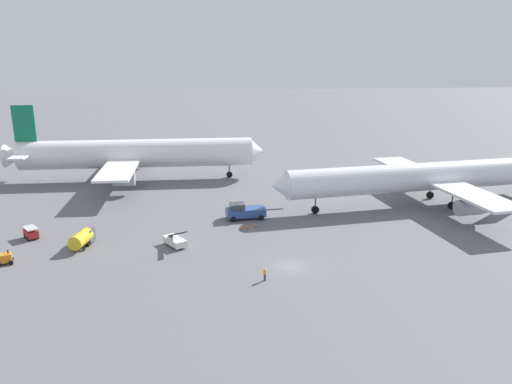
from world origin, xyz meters
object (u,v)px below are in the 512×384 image
ground_crew_marshaller_foreground (265,274)px  airliner_at_gate_left (136,154)px  gse_baggage_cart_trailing (31,233)px  traffic_cone_nose_left (241,227)px  gse_belt_loader_portside (175,241)px  traffic_cone_wingtip_port (247,227)px  gse_gpu_cart_small (4,258)px  pushback_tug (245,211)px  traffic_cone_nose_right (256,225)px  airliner_being_pushed (428,177)px  gse_fuel_bowser_stubby (83,238)px

ground_crew_marshaller_foreground → airliner_at_gate_left: bearing=113.0°
gse_baggage_cart_trailing → traffic_cone_nose_left: size_ratio=5.23×
gse_belt_loader_portside → traffic_cone_wingtip_port: size_ratio=8.00×
ground_crew_marshaller_foreground → gse_gpu_cart_small: bearing=166.5°
traffic_cone_nose_left → traffic_cone_wingtip_port: size_ratio=1.00×
pushback_tug → traffic_cone_nose_right: bearing=-72.1°
airliner_being_pushed → gse_gpu_cart_small: bearing=-163.0°
gse_gpu_cart_small → traffic_cone_wingtip_port: 34.29m
traffic_cone_nose_right → airliner_being_pushed: bearing=15.9°
airliner_being_pushed → ground_crew_marshaller_foreground: size_ratio=35.26×
gse_fuel_bowser_stubby → traffic_cone_wingtip_port: (23.81, 5.33, -1.05)m
gse_belt_loader_portside → traffic_cone_nose_right: size_ratio=8.00×
traffic_cone_nose_right → gse_belt_loader_portside: bearing=-150.5°
gse_belt_loader_portside → gse_gpu_cart_small: size_ratio=1.93×
pushback_tug → gse_baggage_cart_trailing: bearing=-169.2°
gse_baggage_cart_trailing → pushback_tug: bearing=10.8°
airliner_at_gate_left → traffic_cone_nose_right: (22.53, -32.34, -5.37)m
airliner_at_gate_left → traffic_cone_wingtip_port: (21.15, -32.90, -5.37)m
airliner_being_pushed → ground_crew_marshaller_foreground: airliner_being_pushed is taller
gse_baggage_cart_trailing → traffic_cone_wingtip_port: gse_baggage_cart_trailing is taller
traffic_cone_wingtip_port → airliner_being_pushed: bearing=16.1°
pushback_tug → gse_belt_loader_portside: gse_belt_loader_portside is taller
airliner_being_pushed → gse_belt_loader_portside: 46.90m
airliner_at_gate_left → airliner_being_pushed: (54.27, -23.31, -0.47)m
pushback_tug → gse_belt_loader_portside: 15.58m
gse_baggage_cart_trailing → gse_gpu_cart_small: 9.34m
gse_gpu_cart_small → ground_crew_marshaller_foreground: 34.32m
gse_gpu_cart_small → ground_crew_marshaller_foreground: (33.37, -8.03, 0.04)m
airliner_at_gate_left → traffic_cone_nose_left: bearing=-58.5°
airliner_at_gate_left → gse_baggage_cart_trailing: size_ratio=17.19×
traffic_cone_nose_right → traffic_cone_wingtip_port: bearing=-158.1°
airliner_being_pushed → gse_gpu_cart_small: (-65.76, -20.11, -4.38)m
airliner_being_pushed → gse_gpu_cart_small: airliner_being_pushed is taller
airliner_being_pushed → ground_crew_marshaller_foreground: (-32.39, -28.13, -4.34)m
airliner_at_gate_left → gse_gpu_cart_small: airliner_at_gate_left is taller
gse_belt_loader_portside → airliner_at_gate_left: bearing=104.8°
pushback_tug → traffic_cone_nose_right: pushback_tug is taller
airliner_being_pushed → pushback_tug: size_ratio=5.85×
pushback_tug → gse_fuel_bowser_stubby: (-23.77, -10.29, 0.06)m
traffic_cone_nose_left → airliner_at_gate_left: bearing=121.5°
airliner_being_pushed → traffic_cone_nose_left: airliner_being_pushed is taller
airliner_at_gate_left → gse_gpu_cart_small: (-11.49, -43.41, -4.85)m
gse_belt_loader_portside → gse_fuel_bowser_stubby: bearing=175.6°
ground_crew_marshaller_foreground → traffic_cone_nose_left: size_ratio=2.69×
gse_fuel_bowser_stubby → gse_baggage_cart_trailing: gse_fuel_bowser_stubby is taller
gse_fuel_bowser_stubby → traffic_cone_nose_left: size_ratio=8.64×
airliner_being_pushed → gse_baggage_cart_trailing: bearing=-170.6°
traffic_cone_nose_left → traffic_cone_nose_right: bearing=14.8°
airliner_at_gate_left → gse_fuel_bowser_stubby: 38.56m
pushback_tug → gse_fuel_bowser_stubby: 25.90m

